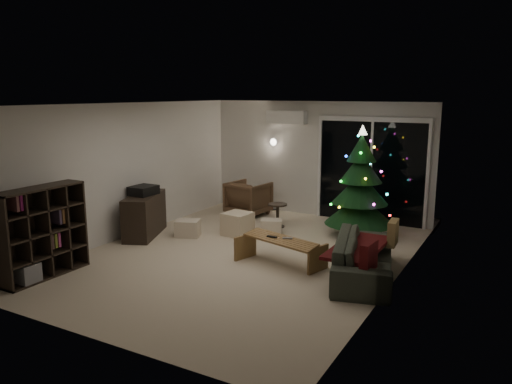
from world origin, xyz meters
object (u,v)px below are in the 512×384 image
media_cabinet (145,215)px  sofa (364,257)px  bookshelf (35,231)px  armchair (248,198)px  christmas_tree (360,182)px  coffee_table (280,252)px

media_cabinet → sofa: media_cabinet is taller
bookshelf → armchair: size_ratio=1.63×
media_cabinet → christmas_tree: 4.12m
media_cabinet → armchair: 2.54m
media_cabinet → sofa: 4.30m
bookshelf → sofa: (4.30, 2.27, -0.37)m
sofa → media_cabinet: bearing=74.2°
bookshelf → media_cabinet: (0.00, 2.37, -0.28)m
bookshelf → christmas_tree: 5.62m
sofa → coffee_table: 1.32m
bookshelf → coffee_table: bookshelf is taller
coffee_table → christmas_tree: bearing=91.1°
bookshelf → christmas_tree: size_ratio=0.64×
coffee_table → christmas_tree: size_ratio=0.64×
sofa → coffee_table: sofa is taller
media_cabinet → coffee_table: media_cabinet is taller
sofa → armchair: bearing=39.4°
armchair → coffee_table: armchair is taller
coffee_table → armchair: bearing=144.7°
media_cabinet → sofa: bearing=-24.6°
bookshelf → media_cabinet: size_ratio=1.06×
armchair → coffee_table: size_ratio=0.62×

